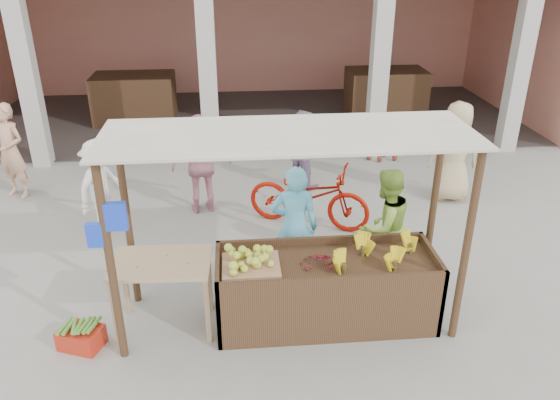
{
  "coord_description": "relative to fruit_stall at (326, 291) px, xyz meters",
  "views": [
    {
      "loc": [
        -0.53,
        -5.39,
        4.22
      ],
      "look_at": [
        0.06,
        1.2,
        1.07
      ],
      "focal_mm": 35.0,
      "sensor_mm": 36.0,
      "label": 1
    }
  ],
  "objects": [
    {
      "name": "ground",
      "position": [
        -0.5,
        0.0,
        -0.4
      ],
      "size": [
        60.0,
        60.0,
        0.0
      ],
      "primitive_type": "plane",
      "color": "gray",
      "rests_on": "ground"
    },
    {
      "name": "market_building",
      "position": [
        -0.45,
        8.93,
        2.3
      ],
      "size": [
        14.4,
        6.4,
        4.2
      ],
      "color": "tan",
      "rests_on": "ground"
    },
    {
      "name": "fruit_stall",
      "position": [
        0.0,
        0.0,
        0.0
      ],
      "size": [
        2.6,
        0.95,
        0.8
      ],
      "primitive_type": "cube",
      "color": "#49321D",
      "rests_on": "ground"
    },
    {
      "name": "stall_awning",
      "position": [
        -0.51,
        0.06,
        1.58
      ],
      "size": [
        4.09,
        1.35,
        2.39
      ],
      "color": "#49321D",
      "rests_on": "ground"
    },
    {
      "name": "banana_heap",
      "position": [
        0.58,
        0.0,
        0.49
      ],
      "size": [
        1.02,
        0.55,
        0.18
      ],
      "primitive_type": null,
      "color": "yellow",
      "rests_on": "fruit_stall"
    },
    {
      "name": "melon_tray",
      "position": [
        -0.89,
        -0.04,
        0.49
      ],
      "size": [
        0.66,
        0.57,
        0.18
      ],
      "color": "#AC7B58",
      "rests_on": "fruit_stall"
    },
    {
      "name": "berry_heap",
      "position": [
        -0.08,
        -0.04,
        0.47
      ],
      "size": [
        0.46,
        0.38,
        0.15
      ],
      "primitive_type": "ellipsoid",
      "color": "maroon",
      "rests_on": "fruit_stall"
    },
    {
      "name": "side_table",
      "position": [
        -1.92,
        0.03,
        0.37
      ],
      "size": [
        1.15,
        0.8,
        0.91
      ],
      "rotation": [
        0.0,
        0.0,
        -0.04
      ],
      "color": "tan",
      "rests_on": "ground"
    },
    {
      "name": "papaya_pile",
      "position": [
        -1.92,
        0.03,
        0.61
      ],
      "size": [
        0.72,
        0.41,
        0.21
      ],
      "primitive_type": null,
      "color": "#44852B",
      "rests_on": "side_table"
    },
    {
      "name": "red_crate",
      "position": [
        -2.86,
        -0.26,
        -0.28
      ],
      "size": [
        0.55,
        0.48,
        0.24
      ],
      "primitive_type": "cube",
      "rotation": [
        0.0,
        0.0,
        -0.37
      ],
      "color": "#B62613",
      "rests_on": "ground"
    },
    {
      "name": "plantain_bundle",
      "position": [
        -2.86,
        -0.26,
        -0.12
      ],
      "size": [
        0.37,
        0.26,
        0.07
      ],
      "primitive_type": null,
      "color": "#558D33",
      "rests_on": "red_crate"
    },
    {
      "name": "produce_sacks",
      "position": [
        2.09,
        5.23,
        -0.11
      ],
      "size": [
        0.96,
        0.72,
        0.58
      ],
      "color": "maroon",
      "rests_on": "ground"
    },
    {
      "name": "vendor_blue",
      "position": [
        -0.29,
        0.82,
        0.51
      ],
      "size": [
        0.75,
        0.6,
        1.82
      ],
      "primitive_type": "imported",
      "rotation": [
        0.0,
        0.0,
        2.99
      ],
      "color": "#63CEF2",
      "rests_on": "ground"
    },
    {
      "name": "vendor_green",
      "position": [
        0.9,
        0.81,
        0.45
      ],
      "size": [
        0.95,
        0.8,
        1.71
      ],
      "primitive_type": "imported",
      "rotation": [
        0.0,
        0.0,
        3.61
      ],
      "color": "#95C346",
      "rests_on": "ground"
    },
    {
      "name": "motorcycle",
      "position": [
        0.13,
        2.47,
        0.15
      ],
      "size": [
        1.51,
        2.21,
        1.09
      ],
      "primitive_type": "imported",
      "rotation": [
        0.0,
        0.0,
        1.15
      ],
      "color": "#9E1205",
      "rests_on": "ground"
    },
    {
      "name": "shopper_a",
      "position": [
        -3.1,
        2.58,
        0.43
      ],
      "size": [
        0.98,
        1.19,
        1.66
      ],
      "primitive_type": "imported",
      "rotation": [
        0.0,
        0.0,
        1.06
      ],
      "color": "silver",
      "rests_on": "ground"
    },
    {
      "name": "shopper_b",
      "position": [
        -1.58,
        3.15,
        0.51
      ],
      "size": [
        1.16,
        0.78,
        1.82
      ],
      "primitive_type": "imported",
      "rotation": [
        0.0,
        0.0,
        3.35
      ],
      "color": "#C7808D",
      "rests_on": "ground"
    },
    {
      "name": "shopper_c",
      "position": [
        2.8,
        3.25,
        0.59
      ],
      "size": [
        0.99,
        0.69,
        1.97
      ],
      "primitive_type": "imported",
      "rotation": [
        0.0,
        0.0,
        3.07
      ],
      "color": "tan",
      "rests_on": "ground"
    },
    {
      "name": "shopper_e",
      "position": [
        -4.98,
        4.07,
        0.49
      ],
      "size": [
        0.82,
        0.75,
        1.78
      ],
      "primitive_type": "imported",
      "rotation": [
        0.0,
        0.0,
        -0.47
      ],
      "color": "tan",
      "rests_on": "ground"
    },
    {
      "name": "shopper_f",
      "position": [
        0.21,
        4.06,
        0.41
      ],
      "size": [
        0.91,
        0.82,
        1.61
      ],
      "primitive_type": "imported",
      "rotation": [
        0.0,
        0.0,
        2.54
      ],
      "color": "gray",
      "rests_on": "ground"
    }
  ]
}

